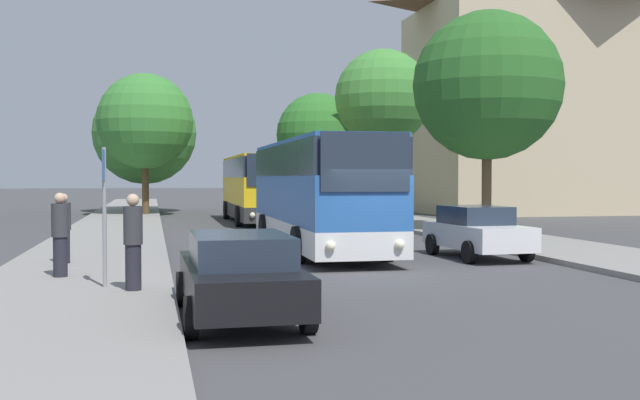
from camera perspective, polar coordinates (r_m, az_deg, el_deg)
ground_plane at (r=18.45m, az=4.51°, el=-5.44°), size 300.00×300.00×0.00m
sidewalk_left at (r=17.70m, az=-17.80°, el=-5.57°), size 4.00×120.00×0.15m
sidewalk_right at (r=21.56m, az=22.64°, el=-4.33°), size 4.00×120.00×0.15m
building_right_background at (r=52.23m, az=17.91°, el=8.01°), size 18.75×10.04×16.18m
bus_front at (r=23.44m, az=-0.17°, el=0.57°), size 2.84×11.26×3.42m
bus_middle at (r=38.38m, az=-4.89°, el=0.98°), size 2.83×11.22×3.38m
parked_car_left_curb at (r=12.23m, az=-6.17°, el=-5.63°), size 1.92×4.53×1.39m
parked_car_right_near at (r=21.80m, az=11.85°, el=-2.33°), size 2.03×4.00×1.48m
bus_stop_sign at (r=15.20m, az=-16.11°, el=-0.06°), size 0.08×0.45×2.74m
pedestrian_waiting_near at (r=17.11m, az=-19.19°, el=-2.47°), size 0.36×0.36×1.82m
pedestrian_waiting_far at (r=14.67m, az=-14.05°, el=-3.07°), size 0.36×0.36×1.84m
pedestrian_walking_back at (r=19.80m, az=-18.95°, el=-2.03°), size 0.36×0.36×1.75m
tree_left_near at (r=45.31m, az=-13.19°, el=5.85°), size 5.61×5.61×8.26m
tree_left_far at (r=50.64m, az=-13.21°, el=4.99°), size 6.73×6.73×8.44m
tree_right_near at (r=31.69m, az=12.63°, el=8.48°), size 6.10×6.10×8.96m
tree_right_mid at (r=38.87m, az=4.81°, el=7.76°), size 4.94×4.94×8.74m
tree_right_far at (r=52.97m, az=-0.16°, el=4.99°), size 5.88×5.88×8.12m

